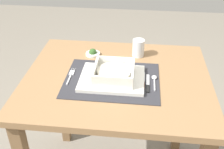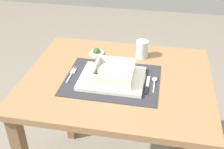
{
  "view_description": "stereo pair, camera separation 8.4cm",
  "coord_description": "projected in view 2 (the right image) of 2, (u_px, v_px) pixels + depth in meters",
  "views": [
    {
      "loc": [
        0.09,
        -1.06,
        1.45
      ],
      "look_at": [
        -0.02,
        -0.03,
        0.78
      ],
      "focal_mm": 44.33,
      "sensor_mm": 36.0,
      "label": 1
    },
    {
      "loc": [
        0.18,
        -1.04,
        1.45
      ],
      "look_at": [
        -0.02,
        -0.03,
        0.78
      ],
      "focal_mm": 44.33,
      "sensor_mm": 36.0,
      "label": 2
    }
  ],
  "objects": [
    {
      "name": "drinking_glass",
      "position": [
        142.0,
        50.0,
        1.4
      ],
      "size": [
        0.06,
        0.06,
        0.09
      ],
      "color": "white",
      "rests_on": "dining_table"
    },
    {
      "name": "spoon",
      "position": [
        155.0,
        81.0,
        1.22
      ],
      "size": [
        0.02,
        0.11,
        0.01
      ],
      "rotation": [
        0.0,
        0.0,
        0.06
      ],
      "color": "silver",
      "rests_on": "placemat"
    },
    {
      "name": "bread_knife",
      "position": [
        143.0,
        83.0,
        1.21
      ],
      "size": [
        0.01,
        0.13,
        0.01
      ],
      "rotation": [
        0.0,
        0.0,
        -0.04
      ],
      "color": "#59331E",
      "rests_on": "placemat"
    },
    {
      "name": "butter_knife",
      "position": [
        147.0,
        86.0,
        1.19
      ],
      "size": [
        0.01,
        0.14,
        0.01
      ],
      "rotation": [
        0.0,
        0.0,
        -0.07
      ],
      "color": "black",
      "rests_on": "placemat"
    },
    {
      "name": "placemat",
      "position": [
        112.0,
        80.0,
        1.24
      ],
      "size": [
        0.42,
        0.33,
        0.0
      ],
      "primitive_type": "cube",
      "color": "#2D2D33",
      "rests_on": "dining_table"
    },
    {
      "name": "porridge_bowl",
      "position": [
        114.0,
        73.0,
        1.21
      ],
      "size": [
        0.17,
        0.17,
        0.06
      ],
      "color": "white",
      "rests_on": "serving_plate"
    },
    {
      "name": "serving_plate",
      "position": [
        112.0,
        78.0,
        1.24
      ],
      "size": [
        0.29,
        0.23,
        0.02
      ],
      "primitive_type": "cube",
      "color": "white",
      "rests_on": "placemat"
    },
    {
      "name": "condiment_saucer",
      "position": [
        97.0,
        52.0,
        1.44
      ],
      "size": [
        0.07,
        0.07,
        0.04
      ],
      "color": "white",
      "rests_on": "dining_table"
    },
    {
      "name": "fork",
      "position": [
        72.0,
        73.0,
        1.28
      ],
      "size": [
        0.02,
        0.14,
        0.0
      ],
      "rotation": [
        0.0,
        0.0,
        -0.05
      ],
      "color": "silver",
      "rests_on": "placemat"
    },
    {
      "name": "dining_table",
      "position": [
        117.0,
        98.0,
        1.33
      ],
      "size": [
        0.85,
        0.7,
        0.75
      ],
      "color": "#936D47",
      "rests_on": "ground"
    }
  ]
}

